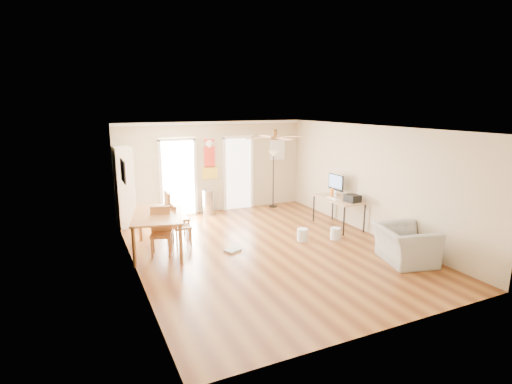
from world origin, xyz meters
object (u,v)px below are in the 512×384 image
dining_chair_right_b (182,225)px  torchiere_lamp (273,179)px  wastebasket_a (302,235)px  bookshelf (124,186)px  dining_chair_near (160,232)px  printer (352,198)px  dining_chair_right_a (177,216)px  computer_desk (338,213)px  armchair (405,244)px  dining_table (159,233)px  wastebasket_b (335,234)px  trash_can (208,202)px

dining_chair_right_b → torchiere_lamp: 4.00m
dining_chair_right_b → wastebasket_a: dining_chair_right_b is taller
bookshelf → dining_chair_right_b: 2.35m
dining_chair_near → printer: (4.61, -0.35, 0.33)m
dining_chair_right_a → dining_chair_near: (-0.56, -0.81, -0.07)m
computer_desk → armchair: 2.47m
dining_table → wastebasket_b: dining_table is taller
dining_table → printer: 4.65m
trash_can → printer: 4.05m
trash_can → wastebasket_a: 3.33m
dining_chair_right_b → wastebasket_a: bearing=-110.6°
dining_chair_right_a → dining_chair_near: bearing=146.0°
computer_desk → printer: (0.10, -0.42, 0.46)m
dining_chair_right_a → armchair: 4.94m
dining_chair_right_a → trash_can: size_ratio=1.62×
dining_table → trash_can: bearing=51.8°
dining_chair_right_b → wastebasket_b: 3.53m
bookshelf → wastebasket_a: bookshelf is taller
dining_chair_right_a → printer: bearing=-105.4°
bookshelf → dining_chair_right_b: size_ratio=2.21×
dining_chair_right_a → printer: dining_chair_right_a is taller
dining_table → wastebasket_a: 3.21m
dining_chair_right_b → wastebasket_b: dining_chair_right_b is taller
bookshelf → dining_chair_near: bookshelf is taller
bookshelf → dining_chair_near: 2.62m
bookshelf → armchair: (4.68, -4.93, -0.66)m
bookshelf → wastebasket_a: bearing=-35.2°
computer_desk → armchair: computer_desk is taller
dining_chair_right_a → dining_chair_right_b: dining_chair_right_a is taller
trash_can → armchair: bearing=-64.0°
printer → computer_desk: bearing=97.9°
dining_table → dining_chair_near: 0.24m
dining_chair_right_b → wastebasket_b: bearing=-110.1°
dining_table → printer: size_ratio=4.87×
trash_can → wastebasket_a: bearing=-67.8°
computer_desk → bookshelf: bearing=153.2°
bookshelf → printer: 5.76m
computer_desk → printer: 0.63m
printer → armchair: (-0.30, -2.04, -0.47)m
bookshelf → dining_table: (0.38, -2.31, -0.60)m
dining_chair_right_a → wastebasket_a: bearing=-115.9°
dining_table → dining_chair_right_a: 0.81m
bookshelf → wastebasket_a: (3.50, -3.01, -0.88)m
wastebasket_a → wastebasket_b: bearing=-17.7°
computer_desk → printer: bearing=-77.3°
torchiere_lamp → wastebasket_b: size_ratio=6.24×
bookshelf → armchair: bookshelf is taller
dining_table → torchiere_lamp: 4.59m
trash_can → dining_chair_right_a: bearing=-126.3°
printer → wastebasket_a: (-1.48, -0.12, -0.69)m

